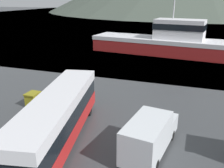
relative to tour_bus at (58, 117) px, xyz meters
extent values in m
plane|color=#3D5160|center=(-0.88, 134.53, -1.92)|extent=(240.00, 240.00, 0.00)
cube|color=red|center=(0.00, -0.01, -0.95)|extent=(5.00, 12.60, 1.04)
cube|color=black|center=(0.00, -0.01, 0.17)|extent=(4.90, 12.35, 1.19)
cube|color=silver|center=(0.00, -0.01, 1.13)|extent=(5.00, 12.60, 0.74)
cube|color=black|center=(-1.24, 6.05, -0.04)|extent=(2.22, 0.51, 1.60)
cylinder|color=black|center=(-1.98, 3.99, -1.47)|extent=(0.48, 0.94, 0.90)
cylinder|color=black|center=(0.24, 4.44, -1.47)|extent=(0.48, 0.94, 0.90)
cube|color=silver|center=(6.04, 0.20, -0.49)|extent=(2.63, 4.44, 2.16)
cube|color=silver|center=(6.45, 3.17, -0.97)|extent=(2.30, 2.06, 1.19)
cube|color=black|center=(6.33, 2.30, 0.00)|extent=(1.76, 0.30, 0.75)
cylinder|color=black|center=(5.50, 3.06, -1.57)|extent=(0.31, 0.72, 0.70)
cylinder|color=black|center=(7.34, 2.81, -1.57)|extent=(0.31, 0.72, 0.70)
cylinder|color=black|center=(4.99, -0.62, -1.57)|extent=(0.31, 0.72, 0.70)
cylinder|color=black|center=(6.83, -0.88, -1.57)|extent=(0.31, 0.72, 0.70)
cube|color=maroon|center=(2.64, 30.92, -0.55)|extent=(25.63, 8.70, 2.74)
cube|color=silver|center=(2.64, 30.92, 0.48)|extent=(25.89, 8.79, 0.69)
cube|color=silver|center=(5.14, 30.63, 2.46)|extent=(8.46, 4.99, 3.27)
cube|color=black|center=(5.14, 30.63, 2.95)|extent=(8.63, 5.13, 0.98)
cube|color=olive|center=(-5.38, 4.47, -1.34)|extent=(0.99, 1.20, 1.16)
cube|color=olive|center=(-5.38, 4.47, -0.69)|extent=(1.08, 1.32, 0.13)
cube|color=#1E5138|center=(-7.21, 41.92, -1.51)|extent=(5.88, 4.16, 0.81)
camera|label=1|loc=(8.42, -13.08, 7.65)|focal=40.00mm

